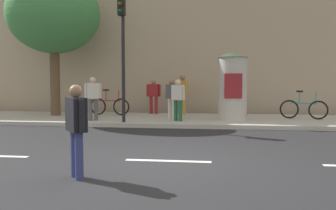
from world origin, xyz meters
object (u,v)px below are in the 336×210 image
at_px(pedestrian_with_bag, 183,91).
at_px(pedestrian_in_dark_shirt, 76,123).
at_px(pedestrian_tallest, 154,94).
at_px(bicycle_leaning, 304,109).
at_px(bicycle_upright, 110,106).
at_px(traffic_light, 122,37).
at_px(pedestrian_in_light_jacket, 172,95).
at_px(pedestrian_near_pole, 178,97).
at_px(pedestrian_in_red_top, 93,95).
at_px(poster_column, 233,86).
at_px(street_tree, 54,15).

bearing_deg(pedestrian_with_bag, pedestrian_in_dark_shirt, -95.40).
xyz_separation_m(pedestrian_tallest, bicycle_leaning, (6.05, -1.37, -0.49)).
xyz_separation_m(bicycle_leaning, bicycle_upright, (-7.81, 0.54, 0.00)).
relative_size(traffic_light, pedestrian_in_light_jacket, 2.92).
height_order(traffic_light, pedestrian_near_pole, traffic_light).
distance_m(pedestrian_tallest, pedestrian_in_red_top, 3.36).
bearing_deg(poster_column, pedestrian_in_red_top, -170.88).
relative_size(pedestrian_in_light_jacket, pedestrian_tallest, 1.02).
distance_m(pedestrian_in_light_jacket, bicycle_leaning, 5.07).
xyz_separation_m(traffic_light, pedestrian_with_bag, (1.83, 3.28, -1.97)).
distance_m(street_tree, pedestrian_in_light_jacket, 5.99).
distance_m(pedestrian_tallest, bicycle_leaning, 6.22).
height_order(traffic_light, pedestrian_tallest, traffic_light).
relative_size(traffic_light, pedestrian_in_red_top, 2.79).
xyz_separation_m(traffic_light, bicycle_leaning, (6.60, 1.97, -2.61)).
relative_size(traffic_light, bicycle_leaning, 2.59).
height_order(street_tree, pedestrian_in_light_jacket, street_tree).
bearing_deg(street_tree, pedestrian_near_pole, -14.71).
xyz_separation_m(pedestrian_in_light_jacket, bicycle_leaning, (5.04, 0.35, -0.52)).
distance_m(pedestrian_in_light_jacket, pedestrian_with_bag, 1.69).
relative_size(pedestrian_in_dark_shirt, pedestrian_in_red_top, 1.01).
bearing_deg(traffic_light, pedestrian_near_pole, 20.96).
xyz_separation_m(pedestrian_in_dark_shirt, pedestrian_tallest, (-0.33, 10.11, 0.07)).
bearing_deg(pedestrian_in_light_jacket, pedestrian_in_red_top, -158.39).
bearing_deg(pedestrian_tallest, pedestrian_in_red_top, -122.41).
distance_m(traffic_light, street_tree, 4.20).
height_order(traffic_light, pedestrian_in_light_jacket, traffic_light).
distance_m(pedestrian_in_red_top, bicycle_upright, 2.09).
bearing_deg(street_tree, poster_column, -6.19).
xyz_separation_m(pedestrian_with_bag, bicycle_upright, (-3.04, -0.77, -0.64)).
bearing_deg(bicycle_upright, traffic_light, -64.31).
height_order(pedestrian_with_bag, bicycle_upright, pedestrian_with_bag).
height_order(traffic_light, pedestrian_in_dark_shirt, traffic_light).
height_order(traffic_light, pedestrian_in_red_top, traffic_light).
xyz_separation_m(traffic_light, poster_column, (3.87, 1.33, -1.71)).
xyz_separation_m(traffic_light, pedestrian_in_light_jacket, (1.56, 1.62, -2.09)).
bearing_deg(bicycle_leaning, pedestrian_in_red_top, -169.41).
distance_m(pedestrian_in_red_top, pedestrian_with_bag, 4.15).
distance_m(traffic_light, pedestrian_in_light_jacket, 3.07).
bearing_deg(bicycle_upright, bicycle_leaning, -3.99).
relative_size(pedestrian_in_dark_shirt, pedestrian_with_bag, 0.94).
distance_m(pedestrian_in_dark_shirt, bicycle_upright, 9.53).
distance_m(pedestrian_in_light_jacket, pedestrian_near_pole, 0.95).
bearing_deg(traffic_light, bicycle_leaning, 16.62).
relative_size(street_tree, pedestrian_in_red_top, 3.63).
relative_size(street_tree, bicycle_leaning, 3.38).
xyz_separation_m(poster_column, pedestrian_near_pole, (-1.99, -0.60, -0.40)).
relative_size(street_tree, pedestrian_in_light_jacket, 3.81).
distance_m(pedestrian_near_pole, pedestrian_in_red_top, 3.15).
bearing_deg(pedestrian_with_bag, poster_column, -43.76).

